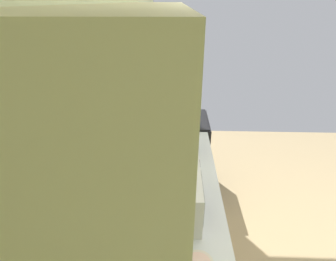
# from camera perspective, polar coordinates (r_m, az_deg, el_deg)

# --- Properties ---
(wall_back) EXTENTS (3.80, 0.12, 2.81)m
(wall_back) POSITION_cam_1_polar(r_m,az_deg,el_deg) (1.80, -9.64, 0.02)
(wall_back) COLOR beige
(wall_back) RESTS_ON ground_plane
(upper_cabinets) EXTENTS (1.98, 0.32, 0.65)m
(upper_cabinets) POSITION_cam_1_polar(r_m,az_deg,el_deg) (1.23, -4.63, 9.94)
(upper_cabinets) COLOR beige
(oven_range) EXTENTS (0.64, 0.68, 1.09)m
(oven_range) POSITION_cam_1_polar(r_m,az_deg,el_deg) (3.38, 2.40, -4.62)
(oven_range) COLOR black
(oven_range) RESTS_ON ground_plane
(microwave) EXTENTS (0.52, 0.35, 0.28)m
(microwave) POSITION_cam_1_polar(r_m,az_deg,el_deg) (1.81, 1.31, -12.85)
(microwave) COLOR white
(microwave) RESTS_ON counter_run
(kettle) EXTENTS (0.20, 0.15, 0.18)m
(kettle) POSITION_cam_1_polar(r_m,az_deg,el_deg) (2.51, 4.59, -2.55)
(kettle) COLOR black
(kettle) RESTS_ON counter_run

